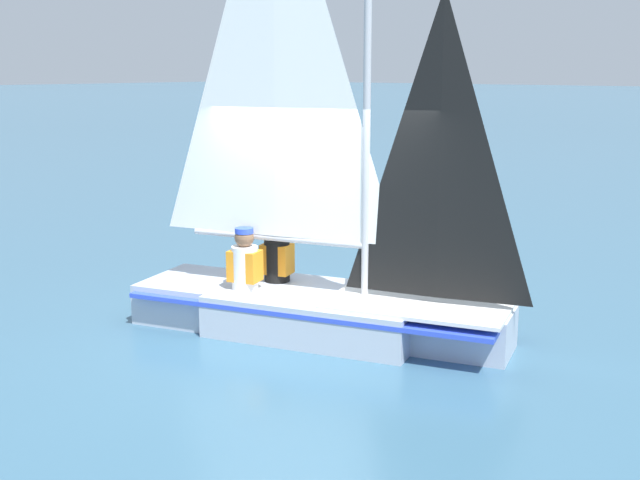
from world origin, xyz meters
TOP-DOWN VIEW (x-y plane):
  - ground_plane at (0.00, 0.00)m, footprint 260.00×260.00m
  - sailboat_main at (-0.01, 0.03)m, footprint 2.53×4.41m
  - sailor_helm at (0.06, 0.71)m, footprint 0.37×0.40m
  - sailor_crew at (-0.42, 0.76)m, footprint 0.37×0.40m

SIDE VIEW (x-z plane):
  - ground_plane at x=0.00m, z-range 0.00..0.00m
  - sailor_helm at x=0.06m, z-range 0.04..1.20m
  - sailor_crew at x=-0.42m, z-range 0.05..1.21m
  - sailboat_main at x=-0.01m, z-range -1.97..3.55m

